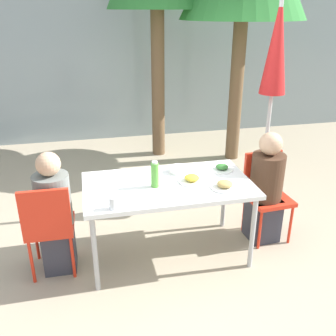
% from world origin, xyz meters
% --- Properties ---
extents(ground_plane, '(24.00, 24.00, 0.00)m').
position_xyz_m(ground_plane, '(0.00, 0.00, 0.00)').
color(ground_plane, tan).
extents(building_facade, '(10.00, 0.20, 3.00)m').
position_xyz_m(building_facade, '(0.00, 3.75, 1.50)').
color(building_facade, '#89999E').
rests_on(building_facade, ground).
extents(dining_table, '(1.50, 0.84, 0.75)m').
position_xyz_m(dining_table, '(0.00, 0.00, 0.70)').
color(dining_table, white).
rests_on(dining_table, ground).
extents(chair_left, '(0.41, 0.41, 0.88)m').
position_xyz_m(chair_left, '(-1.05, -0.06, 0.52)').
color(chair_left, red).
rests_on(chair_left, ground).
extents(person_left, '(0.30, 0.30, 1.13)m').
position_xyz_m(person_left, '(-1.00, 0.02, 0.54)').
color(person_left, '#383842').
rests_on(person_left, ground).
extents(chair_right, '(0.42, 0.42, 0.88)m').
position_xyz_m(chair_right, '(1.05, 0.14, 0.52)').
color(chair_right, red).
rests_on(chair_right, ground).
extents(person_right, '(0.32, 0.32, 1.14)m').
position_xyz_m(person_right, '(1.00, 0.06, 0.55)').
color(person_right, '#383842').
rests_on(person_right, ground).
extents(closed_umbrella, '(0.36, 0.36, 2.37)m').
position_xyz_m(closed_umbrella, '(1.35, 0.81, 1.69)').
color(closed_umbrella, '#333333').
rests_on(closed_umbrella, ground).
extents(plate_0, '(0.25, 0.25, 0.07)m').
position_xyz_m(plate_0, '(0.46, -0.20, 0.78)').
color(plate_0, white).
rests_on(plate_0, dining_table).
extents(plate_1, '(0.24, 0.24, 0.07)m').
position_xyz_m(plate_1, '(0.22, -0.02, 0.78)').
color(plate_1, white).
rests_on(plate_1, dining_table).
extents(plate_2, '(0.21, 0.21, 0.06)m').
position_xyz_m(plate_2, '(0.57, 0.17, 0.78)').
color(plate_2, white).
rests_on(plate_2, dining_table).
extents(bottle, '(0.07, 0.07, 0.24)m').
position_xyz_m(bottle, '(-0.13, -0.04, 0.87)').
color(bottle, '#51A338').
rests_on(bottle, dining_table).
extents(drinking_cup, '(0.06, 0.06, 0.10)m').
position_xyz_m(drinking_cup, '(-0.52, -0.35, 0.80)').
color(drinking_cup, white).
rests_on(drinking_cup, dining_table).
extents(salad_bowl, '(0.18, 0.18, 0.05)m').
position_xyz_m(salad_bowl, '(0.15, 0.22, 0.78)').
color(salad_bowl, white).
rests_on(salad_bowl, dining_table).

